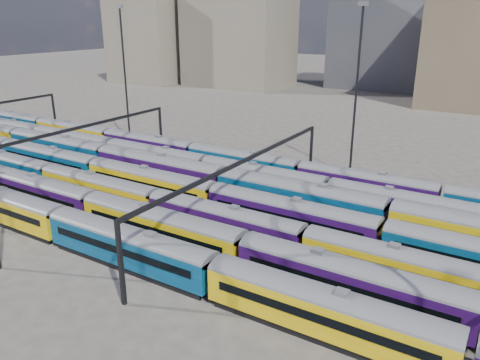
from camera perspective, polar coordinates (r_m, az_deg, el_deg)
The scene contains 12 objects.
ground at distance 62.25m, azimuth -7.49°, elevation -3.14°, with size 500.00×500.00×0.00m, color #433E39.
rake_0 at distance 54.65m, azimuth -21.10°, elevation -4.64°, with size 121.70×2.97×5.00m.
rake_1 at distance 57.81m, azimuth -17.54°, elevation -2.85°, with size 124.60×3.04×5.12m.
rake_2 at distance 51.84m, azimuth -2.05°, elevation -4.69°, with size 97.64×2.86×4.81m.
rake_3 at distance 53.20m, azimuth 6.12°, elevation -3.96°, with size 145.49×3.04×5.12m.
rake_4 at distance 62.95m, azimuth -2.17°, elevation 0.07°, with size 132.96×3.24×5.47m.
rake_5 at distance 70.44m, azimuth -4.26°, elevation 1.84°, with size 116.51×2.84×4.78m.
rake_6 at distance 72.57m, azimuth 0.29°, elevation 2.41°, with size 135.24×2.83×4.75m.
gantry_1 at distance 73.96m, azimuth -19.96°, elevation 5.01°, with size 0.35×40.35×8.03m.
gantry_2 at distance 54.46m, azimuth 0.44°, elevation 1.33°, with size 0.35×40.35×8.03m.
mast_1 at distance 94.61m, azimuth -13.91°, elevation 12.94°, with size 1.40×0.50×25.60m.
mast_3 at distance 72.38m, azimuth 14.05°, elevation 11.11°, with size 1.40×0.50×25.60m.
Camera 1 is at (36.74, -44.36, 23.63)m, focal length 35.00 mm.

